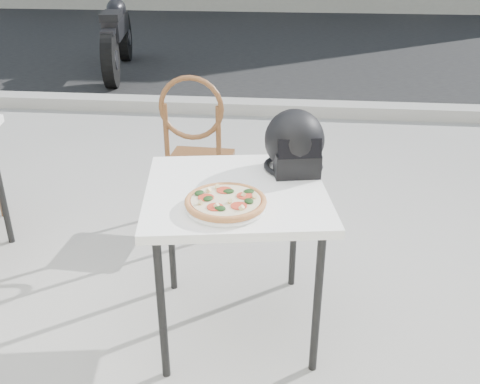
# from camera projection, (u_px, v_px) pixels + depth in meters

# --- Properties ---
(ground) EXTENTS (80.00, 80.00, 0.00)m
(ground) POSITION_uv_depth(u_px,v_px,m) (179.00, 278.00, 2.87)
(ground) COLOR #9E9C95
(ground) RESTS_ON ground
(street_asphalt) EXTENTS (30.00, 8.00, 0.00)m
(street_asphalt) POSITION_uv_depth(u_px,v_px,m) (263.00, 43.00, 9.14)
(street_asphalt) COLOR black
(street_asphalt) RESTS_ON ground
(curb) EXTENTS (30.00, 0.25, 0.12)m
(curb) POSITION_uv_depth(u_px,v_px,m) (238.00, 106.00, 5.54)
(curb) COLOR #9F9C95
(curb) RESTS_ON ground
(cafe_table_main) EXTENTS (0.86, 0.86, 0.71)m
(cafe_table_main) POSITION_uv_depth(u_px,v_px,m) (236.00, 202.00, 2.25)
(cafe_table_main) COLOR white
(cafe_table_main) RESTS_ON ground
(plate) EXTENTS (0.41, 0.41, 0.02)m
(plate) POSITION_uv_depth(u_px,v_px,m) (226.00, 206.00, 2.06)
(plate) COLOR white
(plate) RESTS_ON cafe_table_main
(pizza) EXTENTS (0.40, 0.40, 0.04)m
(pizza) POSITION_uv_depth(u_px,v_px,m) (226.00, 201.00, 2.05)
(pizza) COLOR #BD7B45
(pizza) RESTS_ON plate
(helmet) EXTENTS (0.32, 0.33, 0.27)m
(helmet) POSITION_uv_depth(u_px,v_px,m) (295.00, 144.00, 2.36)
(helmet) COLOR black
(helmet) RESTS_ON cafe_table_main
(cafe_chair_main) EXTENTS (0.39, 0.39, 0.99)m
(cafe_chair_main) POSITION_uv_depth(u_px,v_px,m) (196.00, 146.00, 3.13)
(cafe_chair_main) COLOR brown
(cafe_chair_main) RESTS_ON ground
(motorcycle) EXTENTS (0.66, 2.20, 1.10)m
(motorcycle) POSITION_uv_depth(u_px,v_px,m) (117.00, 35.00, 6.95)
(motorcycle) COLOR black
(motorcycle) RESTS_ON street_asphalt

